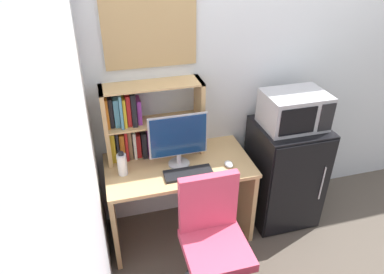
% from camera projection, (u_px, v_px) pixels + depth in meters
% --- Properties ---
extents(wall_back, '(6.40, 0.04, 2.60)m').
position_uv_depth(wall_back, '(322.00, 66.00, 3.08)').
color(wall_back, silver).
rests_on(wall_back, ground_plane).
extents(wall_left, '(0.04, 4.40, 2.60)m').
position_uv_depth(wall_left, '(86.00, 262.00, 1.28)').
color(wall_left, silver).
rests_on(wall_left, ground_plane).
extents(desk, '(1.15, 0.62, 0.73)m').
position_uv_depth(desk, '(179.00, 187.00, 2.91)').
color(desk, tan).
rests_on(desk, ground_plane).
extents(hutch_bookshelf, '(0.77, 0.22, 0.61)m').
position_uv_depth(hutch_bookshelf, '(139.00, 123.00, 2.75)').
color(hutch_bookshelf, tan).
rests_on(hutch_bookshelf, desk).
extents(monitor, '(0.45, 0.17, 0.43)m').
position_uv_depth(monitor, '(178.00, 138.00, 2.66)').
color(monitor, '#B7B7BC').
rests_on(monitor, desk).
extents(keyboard, '(0.37, 0.14, 0.02)m').
position_uv_depth(keyboard, '(188.00, 173.00, 2.67)').
color(keyboard, black).
rests_on(keyboard, desk).
extents(computer_mouse, '(0.06, 0.09, 0.03)m').
position_uv_depth(computer_mouse, '(229.00, 164.00, 2.76)').
color(computer_mouse, silver).
rests_on(computer_mouse, desk).
extents(water_bottle, '(0.07, 0.07, 0.19)m').
position_uv_depth(water_bottle, '(122.00, 164.00, 2.63)').
color(water_bottle, silver).
rests_on(water_bottle, desk).
extents(mini_fridge, '(0.56, 0.55, 0.94)m').
position_uv_depth(mini_fridge, '(284.00, 172.00, 3.13)').
color(mini_fridge, black).
rests_on(mini_fridge, ground_plane).
extents(microwave, '(0.49, 0.37, 0.29)m').
position_uv_depth(microwave, '(294.00, 110.00, 2.82)').
color(microwave, '#ADADB2').
rests_on(microwave, mini_fridge).
extents(desk_chair, '(0.51, 0.51, 0.93)m').
position_uv_depth(desk_chair, '(213.00, 247.00, 2.50)').
color(desk_chair, black).
rests_on(desk_chair, ground_plane).
extents(wall_corkboard, '(0.68, 0.02, 0.55)m').
position_uv_depth(wall_corkboard, '(150.00, 30.00, 2.50)').
color(wall_corkboard, tan).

